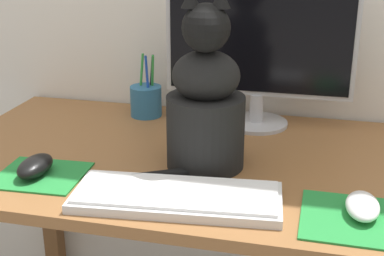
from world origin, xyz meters
name	(u,v)px	position (x,y,z in m)	size (l,w,h in m)	color
desk	(221,197)	(0.00, 0.00, 0.64)	(1.33, 0.68, 0.74)	brown
monitor	(259,46)	(0.05, 0.24, 0.95)	(0.49, 0.17, 0.39)	#B2B2B7
keyboard	(177,196)	(-0.05, -0.23, 0.75)	(0.41, 0.20, 0.02)	silver
mousepad_left	(41,175)	(-0.36, -0.18, 0.74)	(0.19, 0.17, 0.00)	#238438
mousepad_right	(360,220)	(0.29, -0.22, 0.74)	(0.21, 0.19, 0.00)	#238438
computer_mouse_left	(35,166)	(-0.37, -0.19, 0.76)	(0.06, 0.11, 0.04)	black
computer_mouse_right	(362,206)	(0.30, -0.20, 0.76)	(0.06, 0.11, 0.03)	white
cat	(205,104)	(-0.03, -0.05, 0.88)	(0.23, 0.24, 0.39)	black
pen_cup	(146,100)	(-0.26, 0.25, 0.78)	(0.09, 0.09, 0.17)	#286089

